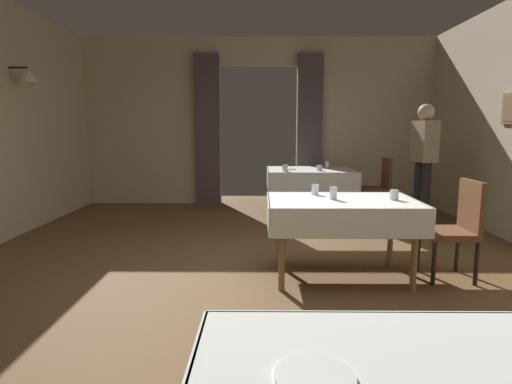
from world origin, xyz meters
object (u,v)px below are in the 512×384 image
glass_mid_b (315,189)px  person_waiter_by_doorway (424,156)px  dining_table_mid (342,209)px  plate_near_b (315,377)px  glass_far_d (328,165)px  dining_table_far (311,175)px  chair_far_right (379,184)px  glass_mid_a (394,195)px  glass_far_c (285,168)px  plate_far_b (289,169)px  glass_far_a (319,168)px  chair_mid_right (457,225)px  glass_mid_c (333,193)px

glass_mid_b → person_waiter_by_doorway: size_ratio=0.06×
dining_table_mid → plate_near_b: bearing=-102.1°
glass_far_d → person_waiter_by_doorway: 1.68m
dining_table_far → chair_far_right: (1.08, -0.07, -0.14)m
glass_mid_a → glass_far_c: glass_far_c is taller
glass_mid_b → plate_far_b: (-0.09, 2.54, -0.05)m
glass_far_c → dining_table_far: bearing=39.0°
chair_far_right → glass_mid_a: 2.94m
dining_table_mid → glass_far_c: glass_far_c is taller
glass_far_d → person_waiter_by_doorway: bearing=-48.9°
glass_far_a → dining_table_mid: bearing=-93.3°
dining_table_far → plate_near_b: plate_near_b is taller
dining_table_far → person_waiter_by_doorway: person_waiter_by_doorway is taller
glass_mid_a → glass_far_a: size_ratio=1.07×
person_waiter_by_doorway → glass_far_d: bearing=131.1°
chair_mid_right → glass_mid_b: (-1.29, 0.30, 0.29)m
chair_mid_right → plate_near_b: bearing=-120.7°
plate_near_b → chair_far_right: bearing=73.0°
dining_table_mid → glass_mid_c: size_ratio=11.70×
glass_mid_a → glass_far_c: bearing=108.4°
chair_far_right → glass_mid_b: 2.89m
glass_mid_b → person_waiter_by_doorway: 2.30m
chair_far_right → person_waiter_by_doorway: bearing=-71.6°
glass_mid_c → chair_mid_right: bearing=-0.0°
glass_mid_a → glass_far_d: bearing=92.2°
glass_far_d → glass_mid_c: bearing=-97.9°
dining_table_mid → glass_far_c: (-0.38, 2.55, 0.14)m
glass_mid_b → dining_table_far: bearing=84.3°
glass_far_c → person_waiter_by_doorway: bearing=-20.5°
plate_far_b → glass_mid_b: bearing=-88.0°
dining_table_far → glass_mid_b: size_ratio=13.48×
chair_mid_right → chair_far_right: 2.84m
plate_far_b → glass_far_c: 0.29m
plate_near_b → glass_mid_b: bearing=82.8°
dining_table_mid → glass_mid_a: bearing=-2.7°
glass_far_d → glass_mid_b: bearing=-101.3°
glass_far_a → glass_far_c: bearing=-168.7°
chair_mid_right → glass_far_c: (-1.45, 2.56, 0.29)m
plate_near_b → glass_far_a: size_ratio=2.50×
glass_mid_c → glass_far_d: glass_mid_c is taller
glass_mid_c → glass_far_a: glass_mid_c is taller
glass_far_a → chair_far_right: bearing=9.8°
person_waiter_by_doorway → plate_near_b: bearing=-113.5°
glass_mid_b → glass_far_a: glass_mid_b is taller
glass_far_c → glass_far_d: glass_far_d is taller
chair_far_right → plate_near_b: 5.94m
dining_table_mid → chair_mid_right: bearing=-0.5°
plate_far_b → glass_far_d: (0.65, 0.30, 0.05)m
plate_near_b → glass_far_a: (0.77, 5.51, 0.04)m
dining_table_far → glass_mid_a: glass_mid_a is taller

